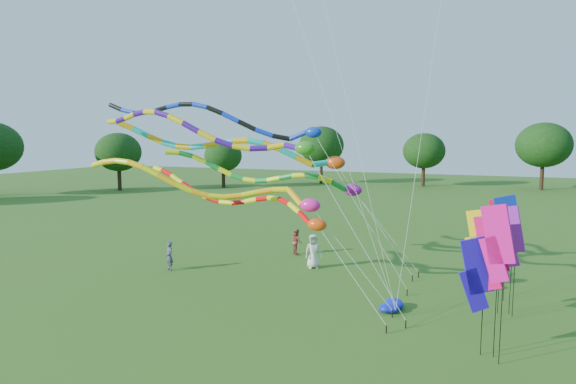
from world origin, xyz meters
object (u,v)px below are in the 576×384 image
at_px(tube_kite_red, 251,202).
at_px(tube_kite_orange, 227,189).
at_px(person_c, 297,242).
at_px(person_a, 313,251).
at_px(blue_nylon_heap, 391,305).
at_px(person_b, 169,256).

relative_size(tube_kite_red, tube_kite_orange, 0.95).
bearing_deg(person_c, tube_kite_orange, 145.27).
xyz_separation_m(tube_kite_orange, person_a, (1.53, 6.51, -3.97)).
height_order(tube_kite_red, person_a, tube_kite_red).
xyz_separation_m(tube_kite_red, blue_nylon_heap, (6.06, 0.58, -3.99)).
bearing_deg(tube_kite_red, blue_nylon_heap, 21.36).
distance_m(tube_kite_red, person_c, 8.62).
distance_m(person_a, person_c, 3.17).
distance_m(tube_kite_red, person_b, 7.07).
distance_m(person_b, person_c, 7.66).
distance_m(tube_kite_orange, person_b, 7.44).
distance_m(blue_nylon_heap, person_c, 10.10).
relative_size(tube_kite_red, person_b, 7.89).
bearing_deg(tube_kite_red, person_c, 112.66).
bearing_deg(blue_nylon_heap, person_b, 173.30).
height_order(tube_kite_orange, person_b, tube_kite_orange).
bearing_deg(tube_kite_orange, person_b, 142.09).
relative_size(tube_kite_red, person_a, 6.62).
bearing_deg(person_b, person_a, 55.77).
relative_size(tube_kite_red, person_c, 7.93).
xyz_separation_m(tube_kite_red, person_c, (-0.93, 7.85, -3.43)).
bearing_deg(person_c, person_b, 102.61).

